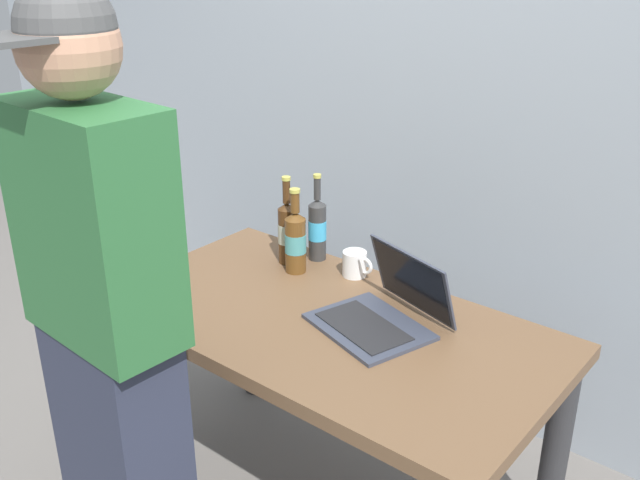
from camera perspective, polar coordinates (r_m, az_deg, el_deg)
desk at (r=2.20m, az=0.55°, el=-9.02°), size 1.38×0.74×0.70m
laptop at (r=2.10m, az=5.15°, el=-5.63°), size 0.41×0.40×0.21m
beer_bottle_amber at (r=2.45m, az=-2.65°, el=0.75°), size 0.06×0.06×0.31m
beer_bottle_brown at (r=2.38m, az=-1.98°, el=-0.01°), size 0.07×0.07×0.30m
beer_bottle_green at (r=2.48m, az=-0.22°, el=1.00°), size 0.06×0.06×0.31m
person_figure at (r=1.80m, az=-16.69°, el=-7.13°), size 0.42×0.30×1.69m
coffee_mug at (r=2.38m, az=2.85°, el=-1.92°), size 0.11×0.08×0.09m
back_wall at (r=2.59m, az=12.24°, el=12.52°), size 6.00×0.10×2.60m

